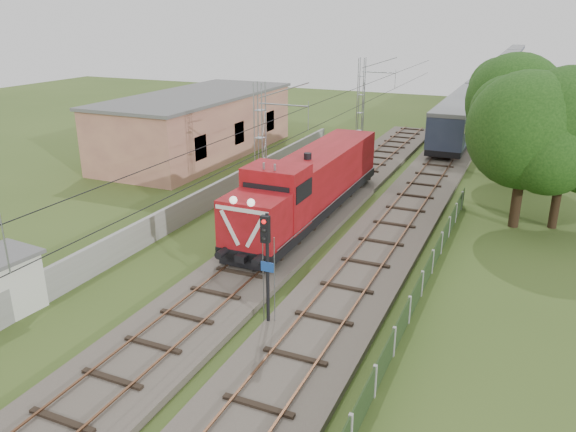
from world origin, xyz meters
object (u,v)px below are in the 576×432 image
at_px(signal_post, 266,252).
at_px(relay_hut, 5,282).
at_px(coach_rake, 500,71).
at_px(locomotive, 310,184).

height_order(signal_post, relay_hut, signal_post).
bearing_deg(signal_post, coach_rake, 88.67).
xyz_separation_m(signal_post, relay_hut, (-10.44, -3.06, -1.98)).
height_order(locomotive, relay_hut, locomotive).
height_order(coach_rake, signal_post, signal_post).
xyz_separation_m(locomotive, relay_hut, (-7.40, -15.13, -0.95)).
relative_size(coach_rake, signal_post, 23.70).
bearing_deg(relay_hut, coach_rake, 81.95).
relative_size(locomotive, relay_hut, 6.37).
distance_m(locomotive, relay_hut, 16.87).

